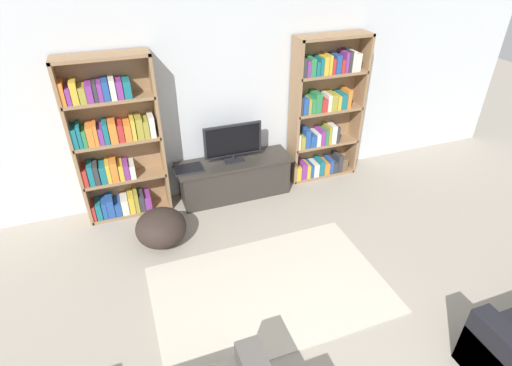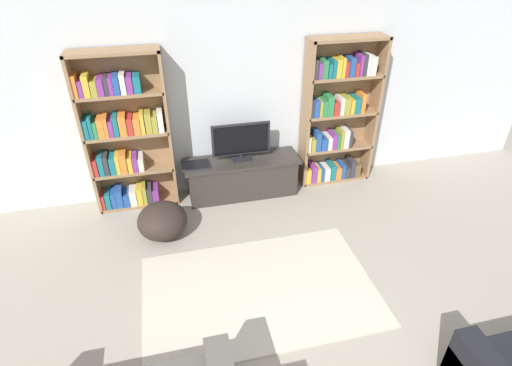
{
  "view_description": "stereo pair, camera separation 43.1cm",
  "coord_description": "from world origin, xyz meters",
  "px_view_note": "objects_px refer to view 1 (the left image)",
  "views": [
    {
      "loc": [
        -1.25,
        -0.36,
        3.01
      ],
      "look_at": [
        0.01,
        3.07,
        0.7
      ],
      "focal_mm": 28.0,
      "sensor_mm": 36.0,
      "label": 1
    },
    {
      "loc": [
        -0.84,
        -0.48,
        3.01
      ],
      "look_at": [
        0.01,
        3.07,
        0.7
      ],
      "focal_mm": 28.0,
      "sensor_mm": 36.0,
      "label": 2
    }
  ],
  "objects_px": {
    "television": "(233,142)",
    "beanbag_ottoman": "(161,228)",
    "tv_stand": "(234,178)",
    "laptop": "(188,169)",
    "bookshelf_left": "(115,144)",
    "bookshelf_right": "(323,113)"
  },
  "relations": [
    {
      "from": "tv_stand",
      "to": "laptop",
      "type": "height_order",
      "value": "laptop"
    },
    {
      "from": "television",
      "to": "laptop",
      "type": "height_order",
      "value": "television"
    },
    {
      "from": "tv_stand",
      "to": "television",
      "type": "height_order",
      "value": "television"
    },
    {
      "from": "tv_stand",
      "to": "bookshelf_left",
      "type": "bearing_deg",
      "value": 175.16
    },
    {
      "from": "tv_stand",
      "to": "beanbag_ottoman",
      "type": "xyz_separation_m",
      "value": [
        -1.06,
        -0.65,
        -0.05
      ]
    },
    {
      "from": "bookshelf_left",
      "to": "bookshelf_right",
      "type": "height_order",
      "value": "same"
    },
    {
      "from": "tv_stand",
      "to": "laptop",
      "type": "bearing_deg",
      "value": -178.03
    },
    {
      "from": "television",
      "to": "tv_stand",
      "type": "bearing_deg",
      "value": -90.0
    },
    {
      "from": "bookshelf_left",
      "to": "television",
      "type": "height_order",
      "value": "bookshelf_left"
    },
    {
      "from": "bookshelf_left",
      "to": "bookshelf_right",
      "type": "relative_size",
      "value": 1.0
    },
    {
      "from": "television",
      "to": "beanbag_ottoman",
      "type": "height_order",
      "value": "television"
    },
    {
      "from": "laptop",
      "to": "beanbag_ottoman",
      "type": "height_order",
      "value": "laptop"
    },
    {
      "from": "tv_stand",
      "to": "bookshelf_right",
      "type": "bearing_deg",
      "value": 5.09
    },
    {
      "from": "bookshelf_left",
      "to": "laptop",
      "type": "relative_size",
      "value": 5.46
    },
    {
      "from": "bookshelf_right",
      "to": "laptop",
      "type": "relative_size",
      "value": 5.46
    },
    {
      "from": "television",
      "to": "laptop",
      "type": "distance_m",
      "value": 0.65
    },
    {
      "from": "bookshelf_left",
      "to": "tv_stand",
      "type": "height_order",
      "value": "bookshelf_left"
    },
    {
      "from": "beanbag_ottoman",
      "to": "bookshelf_left",
      "type": "bearing_deg",
      "value": 112.61
    },
    {
      "from": "bookshelf_right",
      "to": "laptop",
      "type": "bearing_deg",
      "value": -175.88
    },
    {
      "from": "bookshelf_left",
      "to": "beanbag_ottoman",
      "type": "bearing_deg",
      "value": -67.39
    },
    {
      "from": "television",
      "to": "beanbag_ottoman",
      "type": "distance_m",
      "value": 1.38
    },
    {
      "from": "bookshelf_right",
      "to": "tv_stand",
      "type": "distance_m",
      "value": 1.48
    }
  ]
}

